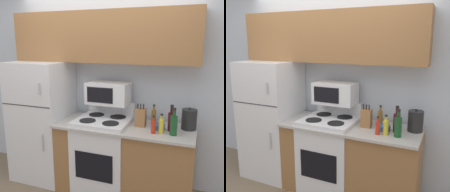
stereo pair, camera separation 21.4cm
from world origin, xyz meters
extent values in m
cube|color=silver|center=(0.00, 0.69, 1.27)|extent=(8.00, 0.05, 2.55)
cube|color=#9E6B3D|center=(0.37, 0.30, 0.43)|extent=(1.66, 0.61, 0.87)
cube|color=#BCB7AD|center=(0.37, 0.28, 0.88)|extent=(1.66, 0.65, 0.03)
cube|color=white|center=(-0.83, 0.33, 0.81)|extent=(0.73, 0.65, 1.62)
cube|color=#383838|center=(-0.83, 0.00, 1.10)|extent=(0.71, 0.01, 0.01)
cylinder|color=#B7B7BC|center=(-0.59, -0.01, 1.33)|extent=(0.02, 0.02, 0.14)
cylinder|color=#B7B7BC|center=(-0.59, -0.01, 0.65)|extent=(0.02, 0.02, 0.22)
cube|color=#9E6B3D|center=(0.00, 0.50, 1.93)|extent=(2.39, 0.32, 0.62)
cube|color=white|center=(0.09, 0.29, 0.47)|extent=(0.66, 0.61, 0.94)
cube|color=black|center=(0.09, -0.02, 0.45)|extent=(0.47, 0.01, 0.34)
cube|color=#2D2D2D|center=(0.09, 0.29, 0.94)|extent=(0.63, 0.58, 0.01)
cube|color=white|center=(0.09, 0.58, 1.02)|extent=(0.63, 0.06, 0.16)
cylinder|color=black|center=(-0.05, 0.16, 0.95)|extent=(0.20, 0.20, 0.01)
cylinder|color=black|center=(0.24, 0.16, 0.95)|extent=(0.20, 0.20, 0.01)
cylinder|color=black|center=(-0.05, 0.42, 0.95)|extent=(0.20, 0.20, 0.01)
cylinder|color=black|center=(0.24, 0.42, 0.95)|extent=(0.20, 0.20, 0.01)
cube|color=white|center=(0.11, 0.43, 1.24)|extent=(0.52, 0.31, 0.27)
cube|color=black|center=(0.06, 0.28, 1.24)|extent=(0.33, 0.01, 0.19)
cube|color=#9E6B3D|center=(0.56, 0.32, 1.00)|extent=(0.12, 0.09, 0.21)
cylinder|color=black|center=(0.53, 0.31, 1.14)|extent=(0.01, 0.01, 0.06)
cylinder|color=black|center=(0.56, 0.31, 1.14)|extent=(0.01, 0.01, 0.06)
cylinder|color=black|center=(0.59, 0.31, 1.14)|extent=(0.01, 0.01, 0.06)
cylinder|color=#335B84|center=(0.77, 0.30, 0.92)|extent=(0.15, 0.15, 0.05)
torus|color=#335B84|center=(0.77, 0.30, 0.95)|extent=(0.16, 0.16, 0.01)
cylinder|color=olive|center=(0.69, 0.47, 0.98)|extent=(0.06, 0.06, 0.17)
cylinder|color=olive|center=(0.69, 0.47, 1.09)|extent=(0.03, 0.03, 0.05)
cylinder|color=black|center=(0.69, 0.47, 1.13)|extent=(0.03, 0.03, 0.02)
cylinder|color=#194C23|center=(0.96, 0.17, 1.00)|extent=(0.08, 0.08, 0.21)
cylinder|color=#194C23|center=(0.96, 0.17, 1.14)|extent=(0.03, 0.03, 0.07)
cylinder|color=black|center=(0.96, 0.17, 1.18)|extent=(0.04, 0.04, 0.02)
cylinder|color=gold|center=(0.83, 0.18, 0.97)|extent=(0.06, 0.06, 0.15)
cylinder|color=gold|center=(0.83, 0.18, 1.08)|extent=(0.03, 0.03, 0.05)
cylinder|color=black|center=(0.83, 0.18, 1.11)|extent=(0.03, 0.03, 0.02)
cylinder|color=red|center=(0.75, 0.14, 0.97)|extent=(0.05, 0.05, 0.14)
cylinder|color=red|center=(0.75, 0.14, 1.06)|extent=(0.02, 0.02, 0.04)
cylinder|color=black|center=(0.75, 0.14, 1.09)|extent=(0.02, 0.03, 0.02)
cylinder|color=#470F19|center=(0.92, 0.29, 1.00)|extent=(0.08, 0.08, 0.21)
cylinder|color=#470F19|center=(0.92, 0.29, 1.14)|extent=(0.03, 0.03, 0.07)
cylinder|color=black|center=(0.92, 0.29, 1.18)|extent=(0.04, 0.04, 0.02)
cylinder|color=black|center=(1.10, 0.42, 1.01)|extent=(0.17, 0.17, 0.23)
sphere|color=black|center=(1.10, 0.42, 1.14)|extent=(0.02, 0.02, 0.02)
camera|label=1|loc=(1.22, -2.42, 1.88)|focal=40.00mm
camera|label=2|loc=(1.41, -2.34, 1.88)|focal=40.00mm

